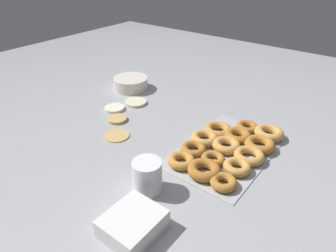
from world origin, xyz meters
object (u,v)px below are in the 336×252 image
pancake_3 (115,108)px  donut_tray (229,147)px  paper_cup (147,176)px  pancake_2 (136,102)px  pancake_1 (118,119)px  container_stack (133,224)px  batter_bowl (131,83)px  pancake_0 (117,135)px

pancake_3 → donut_tray: (0.02, -0.57, 0.01)m
donut_tray → paper_cup: 0.34m
pancake_2 → pancake_3: same height
pancake_1 → container_stack: size_ratio=0.56×
batter_bowl → pancake_1: bearing=-146.1°
container_stack → paper_cup: bearing=27.1°
pancake_0 → pancake_3: pancake_3 is taller
container_stack → pancake_2: bearing=42.5°
pancake_0 → batter_bowl: 0.46m
pancake_3 → paper_cup: size_ratio=0.87×
pancake_3 → container_stack: size_ratio=0.61×
donut_tray → container_stack: 0.47m
batter_bowl → donut_tray: bearing=-106.1°
pancake_0 → paper_cup: (-0.15, -0.30, 0.05)m
pancake_1 → container_stack: (-0.39, -0.46, 0.02)m
pancake_0 → pancake_1: bearing=44.5°
pancake_2 → batter_bowl: 0.18m
pancake_2 → pancake_3: 0.11m
pancake_0 → pancake_3: 0.23m
pancake_3 → batter_bowl: (0.22, 0.10, 0.02)m
pancake_1 → donut_tray: (0.08, -0.48, 0.01)m
pancake_0 → paper_cup: paper_cup is taller
container_stack → paper_cup: (0.14, 0.07, 0.02)m
donut_tray → paper_cup: bearing=162.9°
batter_bowl → paper_cup: bearing=-132.4°
pancake_2 → container_stack: (-0.55, -0.51, 0.02)m
donut_tray → pancake_0: bearing=113.7°
pancake_1 → pancake_2: (0.17, 0.05, -0.00)m
pancake_0 → container_stack: (-0.30, -0.37, 0.02)m
pancake_1 → donut_tray: donut_tray is taller
pancake_0 → donut_tray: (0.17, -0.40, 0.01)m
pancake_0 → donut_tray: 0.43m
pancake_2 → donut_tray: (-0.08, -0.53, 0.01)m
pancake_0 → pancake_3: size_ratio=1.10×
container_stack → paper_cup: size_ratio=1.43×
pancake_3 → donut_tray: 0.57m
pancake_3 → paper_cup: paper_cup is taller
pancake_2 → batter_bowl: batter_bowl is taller
pancake_3 → donut_tray: size_ratio=0.20×
batter_bowl → container_stack: batter_bowl is taller
pancake_1 → pancake_3: size_ratio=0.92×
donut_tray → pancake_2: bearing=81.3°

